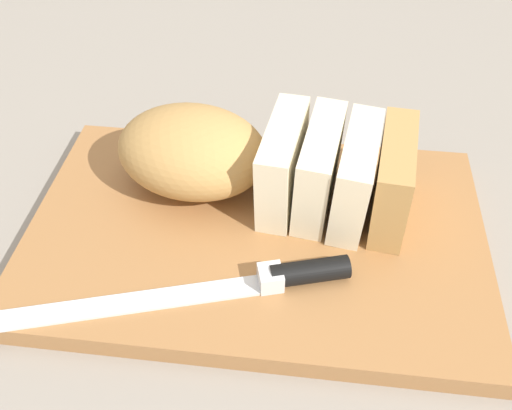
% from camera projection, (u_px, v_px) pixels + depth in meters
% --- Properties ---
extents(ground_plane, '(3.00, 3.00, 0.00)m').
position_uv_depth(ground_plane, '(256.00, 242.00, 0.54)').
color(ground_plane, gray).
extents(cutting_board, '(0.43, 0.27, 0.02)m').
position_uv_depth(cutting_board, '(256.00, 235.00, 0.53)').
color(cutting_board, '#9E6B3D').
rests_on(cutting_board, ground_plane).
extents(bread_loaf, '(0.29, 0.14, 0.08)m').
position_uv_depth(bread_loaf, '(255.00, 160.00, 0.53)').
color(bread_loaf, tan).
rests_on(bread_loaf, cutting_board).
extents(bread_knife, '(0.29, 0.10, 0.02)m').
position_uv_depth(bread_knife, '(255.00, 281.00, 0.47)').
color(bread_knife, silver).
rests_on(bread_knife, cutting_board).
extents(crumb_near_knife, '(0.01, 0.01, 0.01)m').
position_uv_depth(crumb_near_knife, '(253.00, 183.00, 0.56)').
color(crumb_near_knife, tan).
rests_on(crumb_near_knife, cutting_board).
extents(crumb_near_loaf, '(0.01, 0.01, 0.01)m').
position_uv_depth(crumb_near_loaf, '(215.00, 184.00, 0.56)').
color(crumb_near_loaf, tan).
rests_on(crumb_near_loaf, cutting_board).
extents(crumb_stray_left, '(0.01, 0.01, 0.01)m').
position_uv_depth(crumb_stray_left, '(271.00, 175.00, 0.57)').
color(crumb_stray_left, tan).
rests_on(crumb_stray_left, cutting_board).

